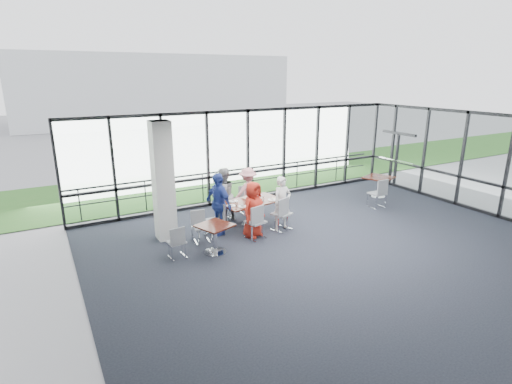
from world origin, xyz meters
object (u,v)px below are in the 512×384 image
main_table (251,205)px  chair_main_nr (282,214)px  chair_main_nl (255,222)px  chair_main_fr (247,200)px  chair_spare_lb (202,227)px  side_table_right (379,180)px  diner_near_left (253,209)px  side_table_left (215,230)px  diner_end (218,204)px  chair_main_fl (223,206)px  chair_spare_la (177,242)px  structural_column (163,181)px  diner_far_left (223,195)px  diner_near_right (282,203)px  chair_main_end (215,220)px  diner_far_right (248,192)px  chair_spare_r (377,194)px

main_table → chair_main_nr: 0.98m
chair_main_nl → chair_main_fr: chair_main_nl is taller
chair_main_fr → chair_spare_lb: size_ratio=1.02×
side_table_right → diner_near_left: diner_near_left is taller
side_table_right → chair_spare_lb: (-7.16, -0.73, -0.23)m
side_table_left → diner_end: size_ratio=0.56×
chair_main_fl → chair_spare_la: 2.85m
structural_column → diner_far_left: (1.90, 0.40, -0.77)m
diner_end → diner_near_right: bearing=57.5°
chair_main_end → chair_spare_lb: 0.57m
side_table_right → diner_near_right: size_ratio=0.76×
side_table_right → diner_near_right: (-4.79, -0.98, 0.14)m
diner_far_right → diner_near_left: bearing=61.2°
diner_end → chair_spare_r: 5.61m
chair_main_nr → diner_end: bearing=138.4°
chair_main_fl → diner_far_right: bearing=164.3°
diner_end → chair_main_fl: size_ratio=2.01×
side_table_right → chair_spare_la: chair_spare_la is taller
diner_near_left → chair_spare_la: size_ratio=1.92×
diner_near_left → chair_main_nl: 0.35m
diner_near_right → chair_main_fr: bearing=95.1°
chair_spare_lb → diner_far_right: bearing=-139.3°
structural_column → chair_spare_lb: (0.75, -0.75, -1.19)m
chair_main_fl → chair_spare_r: size_ratio=0.90×
diner_far_left → chair_main_end: 1.17m
main_table → chair_main_end: size_ratio=2.16×
diner_far_right → main_table: bearing=62.4°
main_table → diner_end: (-1.11, -0.14, 0.27)m
structural_column → chair_main_nr: (3.07, -1.06, -1.11)m
diner_near_left → chair_main_fl: size_ratio=1.78×
main_table → chair_main_end: chair_main_end is taller
side_table_left → chair_main_fl: bearing=60.5°
diner_end → chair_main_fr: bearing=113.9°
chair_spare_r → chair_main_fr: bearing=158.4°
chair_main_nr → chair_spare_la: (-3.21, -0.28, -0.09)m
chair_main_fr → diner_far_left: bearing=20.3°
diner_end → chair_spare_la: bearing=-72.6°
chair_main_end → diner_near_right: bearing=70.0°
diner_near_left → diner_far_left: 1.48m
diner_near_left → chair_main_end: bearing=124.8°
diner_end → chair_spare_r: diner_end is taller
chair_spare_lb → diner_end: bearing=-144.0°
diner_far_right → chair_main_fr: bearing=-113.2°
side_table_right → diner_near_left: 5.86m
chair_main_fr → chair_main_nr: bearing=96.4°
chair_main_end → side_table_left: bearing=-28.0°
chair_main_nl → chair_main_nr: size_ratio=0.97×
side_table_left → chair_main_end: bearing=66.5°
side_table_right → chair_main_nr: chair_main_nr is taller
chair_main_nr → chair_main_fl: size_ratio=1.13×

